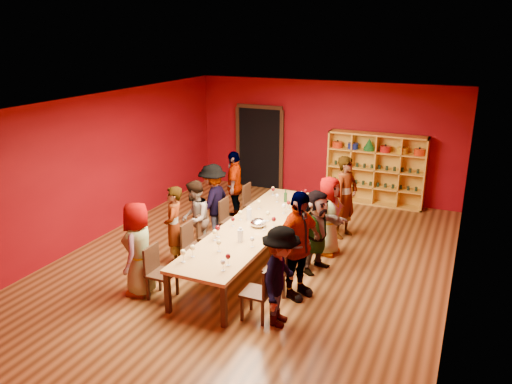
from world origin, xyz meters
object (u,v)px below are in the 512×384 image
shelving_unit (376,166)px  person_right_3 (328,216)px  chair_person_right_2 (303,242)px  chair_person_right_4 (329,212)px  chair_person_left_2 (208,233)px  chair_person_left_4 (251,201)px  chair_person_right_3 (316,228)px  wine_bottle (286,197)px  person_left_3 (213,202)px  person_left_4 (234,186)px  person_right_1 (297,245)px  person_left_0 (138,249)px  tasting_table (254,228)px  spittoon_bowl (258,223)px  chair_person_left_0 (158,269)px  person_right_0 (281,277)px  chair_person_left_3 (229,218)px  chair_person_right_0 (262,290)px  chair_person_right_1 (282,266)px  person_left_1 (174,227)px  chair_person_left_1 (192,244)px  person_left_2 (195,219)px  person_right_2 (316,231)px  person_right_4 (346,197)px

shelving_unit → person_right_3: bearing=-94.1°
chair_person_right_2 → chair_person_right_4: size_ratio=1.00×
chair_person_left_2 → chair_person_left_4: (0.00, 2.03, 0.00)m
chair_person_left_2 → chair_person_right_3: bearing=31.3°
chair_person_left_4 → person_right_3: (2.06, -0.92, 0.29)m
shelving_unit → wine_bottle: 3.15m
person_left_3 → person_left_4: size_ratio=0.98×
person_right_1 → wine_bottle: person_right_1 is taller
person_left_0 → chair_person_right_3: person_left_0 is taller
chair_person_left_2 → chair_person_right_2: (1.82, 0.32, 0.00)m
tasting_table → spittoon_bowl: spittoon_bowl is taller
chair_person_left_0 → person_right_0: 2.14m
chair_person_right_3 → chair_person_right_4: same height
chair_person_left_3 → spittoon_bowl: bearing=-37.2°
person_right_0 → shelving_unit: bearing=-6.2°
chair_person_right_0 → chair_person_right_1: size_ratio=1.00×
person_left_3 → chair_person_right_4: size_ratio=1.80×
chair_person_right_0 → chair_person_right_3: 2.70m
chair_person_left_4 → person_left_4: 0.52m
tasting_table → person_right_3: (1.15, 0.95, 0.09)m
chair_person_left_3 → person_right_0: person_right_0 is taller
chair_person_left_4 → wine_bottle: bearing=-22.4°
person_left_0 → chair_person_left_2: (0.35, 1.66, -0.30)m
shelving_unit → chair_person_right_0: 6.10m
shelving_unit → person_left_3: 4.47m
person_right_0 → chair_person_right_3: (-0.30, 2.70, -0.28)m
person_left_1 → person_left_4: person_left_4 is taller
chair_person_left_1 → person_left_0: bearing=-107.7°
chair_person_left_1 → spittoon_bowl: (1.01, 0.69, 0.32)m
tasting_table → spittoon_bowl: 0.16m
person_left_3 → person_right_3: (2.43, 0.21, -0.02)m
chair_person_left_0 → chair_person_right_0: 1.82m
chair_person_right_2 → chair_person_right_4: (0.00, 1.75, 0.00)m
person_left_2 → chair_person_right_4: person_left_2 is taller
chair_person_right_4 → wine_bottle: wine_bottle is taller
tasting_table → chair_person_right_1: chair_person_right_1 is taller
person_right_2 → person_right_3: (-0.01, 0.79, 0.02)m
chair_person_right_1 → wine_bottle: (-0.84, 2.34, 0.36)m
person_left_2 → tasting_table: bearing=76.7°
person_left_0 → person_right_4: 4.50m
person_right_0 → person_right_3: 2.70m
tasting_table → chair_person_right_3: (0.91, 0.95, -0.20)m
chair_person_left_3 → chair_person_right_0: same height
chair_person_left_0 → person_left_4: 3.73m
shelving_unit → person_left_3: shelving_unit is taller
wine_bottle → person_left_0: bearing=-112.1°
person_left_3 → person_left_2: bearing=6.2°
person_left_4 → person_right_0: person_left_4 is taller
shelving_unit → spittoon_bowl: (-1.30, -4.34, -0.16)m
chair_person_right_4 → wine_bottle: (-0.84, -0.45, 0.36)m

